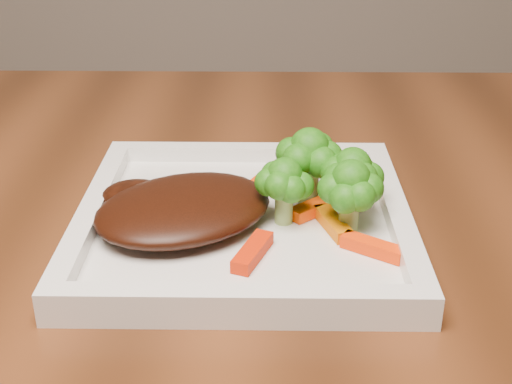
{
  "coord_description": "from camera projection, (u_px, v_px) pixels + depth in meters",
  "views": [
    {
      "loc": [
        -0.22,
        -0.42,
        1.04
      ],
      "look_at": [
        -0.23,
        0.1,
        0.79
      ],
      "focal_mm": 50.0,
      "sensor_mm": 36.0,
      "label": 1
    }
  ],
  "objects": [
    {
      "name": "carrot_2",
      "position": [
        253.0,
        252.0,
        0.53
      ],
      "size": [
        0.03,
        0.05,
        0.01
      ],
      "primitive_type": "cube",
      "rotation": [
        0.0,
        0.0,
        1.21
      ],
      "color": "red",
      "rests_on": "plate"
    },
    {
      "name": "broccoli_3",
      "position": [
        284.0,
        188.0,
        0.57
      ],
      "size": [
        0.07,
        0.07,
        0.06
      ],
      "primitive_type": null,
      "rotation": [
        0.0,
        0.0,
        0.27
      ],
      "color": "#235C0F",
      "rests_on": "plate"
    },
    {
      "name": "carrot_6",
      "position": [
        317.0,
        207.0,
        0.6
      ],
      "size": [
        0.05,
        0.05,
        0.01
      ],
      "primitive_type": "cube",
      "rotation": [
        0.0,
        0.0,
        0.71
      ],
      "color": "#FF4604",
      "rests_on": "plate"
    },
    {
      "name": "carrot_1",
      "position": [
        373.0,
        247.0,
        0.54
      ],
      "size": [
        0.05,
        0.04,
        0.01
      ],
      "primitive_type": "cube",
      "rotation": [
        0.0,
        0.0,
        -0.58
      ],
      "color": "#F83504",
      "rests_on": "plate"
    },
    {
      "name": "broccoli_2",
      "position": [
        350.0,
        197.0,
        0.56
      ],
      "size": [
        0.06,
        0.06,
        0.06
      ],
      "primitive_type": null,
      "rotation": [
        0.0,
        0.0,
        -0.05
      ],
      "color": "#2C6210",
      "rests_on": "plate"
    },
    {
      "name": "broccoli_1",
      "position": [
        352.0,
        181.0,
        0.58
      ],
      "size": [
        0.07,
        0.07,
        0.06
      ],
      "primitive_type": null,
      "rotation": [
        0.0,
        0.0,
        0.17
      ],
      "color": "#397313",
      "rests_on": "plate"
    },
    {
      "name": "broccoli_0",
      "position": [
        309.0,
        165.0,
        0.61
      ],
      "size": [
        0.07,
        0.07,
        0.07
      ],
      "primitive_type": null,
      "rotation": [
        0.0,
        0.0,
        -0.03
      ],
      "color": "#2C5C0F",
      "rests_on": "plate"
    },
    {
      "name": "carrot_4",
      "position": [
        260.0,
        184.0,
        0.64
      ],
      "size": [
        0.04,
        0.05,
        0.01
      ],
      "primitive_type": "cube",
      "rotation": [
        0.0,
        0.0,
        1.12
      ],
      "color": "#E63603",
      "rests_on": "plate"
    },
    {
      "name": "carrot_5",
      "position": [
        333.0,
        223.0,
        0.57
      ],
      "size": [
        0.03,
        0.05,
        0.01
      ],
      "primitive_type": "cube",
      "rotation": [
        0.0,
        0.0,
        -1.25
      ],
      "color": "orange",
      "rests_on": "plate"
    },
    {
      "name": "plate",
      "position": [
        244.0,
        225.0,
        0.59
      ],
      "size": [
        0.27,
        0.27,
        0.01
      ],
      "primitive_type": "cube",
      "color": "white",
      "rests_on": "dining_table"
    },
    {
      "name": "steak",
      "position": [
        184.0,
        208.0,
        0.58
      ],
      "size": [
        0.19,
        0.18,
        0.03
      ],
      "primitive_type": "ellipsoid",
      "rotation": [
        0.0,
        0.0,
        0.6
      ],
      "color": "black",
      "rests_on": "plate"
    },
    {
      "name": "carrot_3",
      "position": [
        361.0,
        186.0,
        0.64
      ],
      "size": [
        0.06,
        0.03,
        0.01
      ],
      "primitive_type": "cube",
      "rotation": [
        0.0,
        0.0,
        0.22
      ],
      "color": "#CF4F03",
      "rests_on": "plate"
    }
  ]
}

